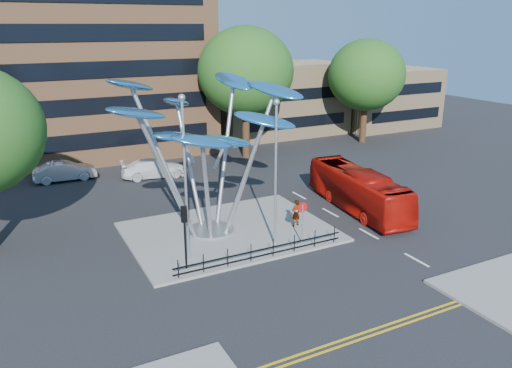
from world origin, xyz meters
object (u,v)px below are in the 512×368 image
tree_far (366,75)px  parked_car_mid (65,171)px  tree_right (246,72)px  red_bus (358,190)px  street_lamp_left (185,165)px  parked_car_right (154,168)px  traffic_light_island (184,224)px  pedestrian (296,213)px  street_lamp_right (276,161)px  leaf_sculpture (205,121)px  no_entry_sign_island (302,215)px

tree_far → parked_car_mid: 31.11m
tree_right → tree_far: bearing=0.0°
parked_car_mid → red_bus: bearing=-132.3°
street_lamp_left → parked_car_right: bearing=80.3°
traffic_light_island → pedestrian: 8.48m
street_lamp_right → leaf_sculpture: bearing=124.9°
tree_far → red_bus: (-13.50, -16.29, -5.70)m
parked_car_right → street_lamp_right: bearing=-165.2°
no_entry_sign_island → parked_car_mid: no_entry_sign_island is taller
traffic_light_island → no_entry_sign_island: size_ratio=1.40×
tree_right → leaf_sculpture: tree_right is taller
parked_car_right → leaf_sculpture: bearing=-174.4°
tree_right → pedestrian: bearing=-106.2°
tree_far → street_lamp_right: 28.76m
no_entry_sign_island → pedestrian: no_entry_sign_island is taller
tree_right → street_lamp_right: 20.64m
red_bus → street_lamp_right: bearing=-154.5°
street_lamp_left → pedestrian: 8.77m
leaf_sculpture → parked_car_right: leaf_sculpture is taller
pedestrian → parked_car_mid: bearing=-64.2°
red_bus → pedestrian: size_ratio=5.90×
tree_right → parked_car_mid: size_ratio=2.49×
street_lamp_right → pedestrian: (2.50, 1.80, -4.09)m
parked_car_mid → tree_right: bearing=-88.3°
traffic_light_island → street_lamp_right: bearing=5.2°
red_bus → street_lamp_left: bearing=-163.6°
tree_right → tree_far: tree_right is taller
pedestrian → parked_car_right: bearing=-80.2°
street_lamp_left → no_entry_sign_island: size_ratio=3.59×
street_lamp_left → traffic_light_island: (-0.50, -1.00, -2.74)m
leaf_sculpture → street_lamp_left: (-2.43, -3.18, -1.52)m
tree_right → parked_car_mid: 17.98m
street_lamp_right → pedestrian: 5.12m
traffic_light_island → red_bus: 13.93m
pedestrian → parked_car_right: (-4.75, 14.73, -0.24)m
traffic_light_island → tree_right: bearing=56.3°
red_bus → no_entry_sign_island: bearing=-147.0°
leaf_sculpture → pedestrian: bearing=-20.4°
leaf_sculpture → pedestrian: size_ratio=7.44×
leaf_sculpture → no_entry_sign_island: size_ratio=5.19×
no_entry_sign_island → traffic_light_island: bearing=-179.9°
leaf_sculpture → street_lamp_left: leaf_sculpture is taller
traffic_light_island → parked_car_right: 17.44m
street_lamp_left → no_entry_sign_island: bearing=-8.6°
parked_car_right → parked_car_mid: bearing=77.5°
tree_right → leaf_sculpture: bearing=-123.3°
street_lamp_left → street_lamp_right: 5.03m
street_lamp_left → street_lamp_right: bearing=-5.7°
tree_right → red_bus: 17.59m
tree_right → street_lamp_left: 22.49m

